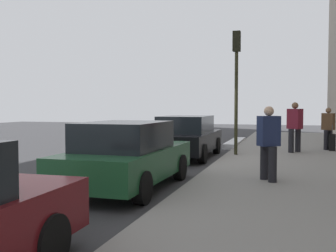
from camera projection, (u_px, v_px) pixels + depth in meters
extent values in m
plane|color=#333335|center=(193.00, 160.00, 13.82)|extent=(56.00, 56.00, 0.00)
cube|color=gray|center=(293.00, 162.00, 12.85)|extent=(28.00, 4.60, 0.15)
cube|color=gold|center=(108.00, 157.00, 14.75)|extent=(28.00, 0.14, 0.01)
cube|color=white|center=(235.00, 143.00, 19.19)|extent=(4.24, 0.56, 0.22)
cylinder|color=black|center=(49.00, 241.00, 4.54)|extent=(0.64, 0.23, 0.64)
cylinder|color=black|center=(119.00, 164.00, 10.57)|extent=(0.64, 0.22, 0.64)
cylinder|color=black|center=(180.00, 167.00, 10.07)|extent=(0.64, 0.22, 0.64)
cylinder|color=black|center=(64.00, 183.00, 8.04)|extent=(0.64, 0.22, 0.64)
cylinder|color=black|center=(142.00, 188.00, 7.54)|extent=(0.64, 0.22, 0.64)
cube|color=#1E512D|center=(128.00, 162.00, 9.04)|extent=(4.29, 1.82, 0.64)
cube|color=black|center=(124.00, 136.00, 8.81)|extent=(2.24, 1.61, 0.60)
cylinder|color=black|center=(175.00, 144.00, 16.13)|extent=(0.64, 0.23, 0.64)
cylinder|color=black|center=(217.00, 146.00, 15.66)|extent=(0.64, 0.23, 0.64)
cylinder|color=black|center=(153.00, 152.00, 13.43)|extent=(0.64, 0.23, 0.64)
cylinder|color=black|center=(203.00, 154.00, 12.96)|extent=(0.64, 0.23, 0.64)
cube|color=black|center=(188.00, 141.00, 14.53)|extent=(4.55, 1.85, 0.64)
cube|color=black|center=(186.00, 124.00, 14.29)|extent=(2.38, 1.63, 0.60)
cylinder|color=black|center=(330.00, 139.00, 15.92)|extent=(0.18, 0.18, 0.78)
cylinder|color=black|center=(326.00, 140.00, 15.65)|extent=(0.18, 0.18, 0.78)
cube|color=brown|center=(328.00, 122.00, 15.75)|extent=(0.45, 0.52, 0.66)
sphere|color=brown|center=(328.00, 110.00, 15.73)|extent=(0.21, 0.21, 0.21)
cylinder|color=black|center=(291.00, 141.00, 14.73)|extent=(0.20, 0.20, 0.87)
cylinder|color=black|center=(298.00, 140.00, 14.97)|extent=(0.20, 0.20, 0.87)
cube|color=maroon|center=(295.00, 119.00, 14.81)|extent=(0.55, 0.59, 0.74)
sphere|color=brown|center=(295.00, 106.00, 14.78)|extent=(0.24, 0.24, 0.24)
cylinder|color=black|center=(264.00, 162.00, 9.33)|extent=(0.19, 0.19, 0.80)
cylinder|color=black|center=(273.00, 164.00, 8.96)|extent=(0.19, 0.19, 0.80)
cube|color=#1E284C|center=(269.00, 131.00, 9.11)|extent=(0.49, 0.55, 0.68)
sphere|color=#D8AD8C|center=(269.00, 111.00, 9.09)|extent=(0.22, 0.22, 0.22)
cylinder|color=#2D2D19|center=(236.00, 103.00, 14.08)|extent=(0.12, 0.12, 3.63)
cube|color=black|center=(237.00, 41.00, 13.97)|extent=(0.26, 0.26, 0.70)
sphere|color=red|center=(237.00, 36.00, 14.10)|extent=(0.14, 0.14, 0.14)
sphere|color=orange|center=(237.00, 42.00, 14.12)|extent=(0.14, 0.14, 0.14)
sphere|color=green|center=(237.00, 49.00, 14.13)|extent=(0.14, 0.14, 0.14)
cube|color=black|center=(332.00, 142.00, 15.38)|extent=(0.34, 0.22, 0.64)
cylinder|color=#4C4C4C|center=(332.00, 129.00, 15.36)|extent=(0.03, 0.03, 0.36)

